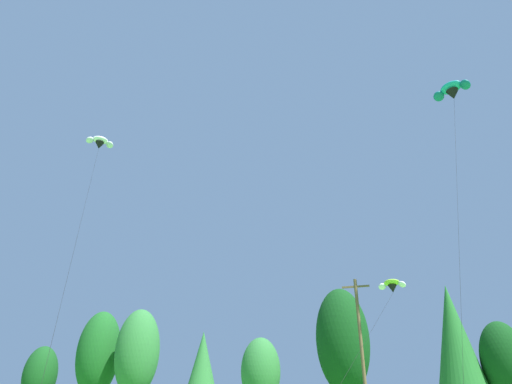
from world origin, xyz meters
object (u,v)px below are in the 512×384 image
(parafoil_kite_far_teal, at_px, (452,91))
(parafoil_kite_mid_lime_white, at_px, (392,286))
(utility_pole, at_px, (362,348))
(parafoil_kite_high_white, at_px, (100,143))

(parafoil_kite_far_teal, bearing_deg, parafoil_kite_mid_lime_white, 140.14)
(utility_pole, bearing_deg, parafoil_kite_far_teal, -24.88)
(parafoil_kite_high_white, relative_size, parafoil_kite_mid_lime_white, 1.20)
(parafoil_kite_high_white, height_order, parafoil_kite_far_teal, parafoil_kite_far_teal)
(parafoil_kite_high_white, distance_m, parafoil_kite_far_teal, 30.42)
(utility_pole, distance_m, parafoil_kite_mid_lime_white, 5.80)
(utility_pole, distance_m, parafoil_kite_far_teal, 21.73)
(parafoil_kite_high_white, bearing_deg, parafoil_kite_mid_lime_white, 21.55)
(parafoil_kite_high_white, height_order, parafoil_kite_mid_lime_white, parafoil_kite_high_white)
(parafoil_kite_high_white, bearing_deg, parafoil_kite_far_teal, 7.10)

